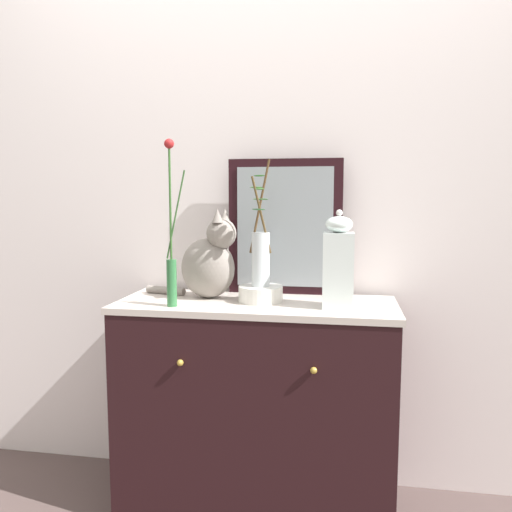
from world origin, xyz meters
name	(u,v)px	position (x,y,z in m)	size (l,w,h in m)	color
ground_plane	(256,506)	(0.00, 0.00, 0.00)	(6.00, 6.00, 0.00)	brown
wall_back	(267,188)	(0.00, 0.29, 1.30)	(4.40, 0.08, 2.60)	white
sideboard	(256,406)	(0.00, 0.00, 0.43)	(1.09, 0.45, 0.85)	black
mirror_leaning	(285,227)	(0.09, 0.19, 1.13)	(0.48, 0.03, 0.56)	black
cat_sitting	(209,262)	(-0.20, 0.05, 1.00)	(0.41, 0.21, 0.36)	gray
vase_slim_green	(171,255)	(-0.30, -0.13, 1.04)	(0.08, 0.04, 0.62)	#31713E
bowl_porcelain	(261,294)	(0.02, 0.01, 0.88)	(0.17, 0.17, 0.06)	silver
vase_glass_clear	(261,252)	(0.02, 0.01, 1.05)	(0.10, 0.23, 0.49)	silver
jar_lidded_porcelain	(338,263)	(0.32, -0.05, 1.02)	(0.11, 0.11, 0.36)	white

